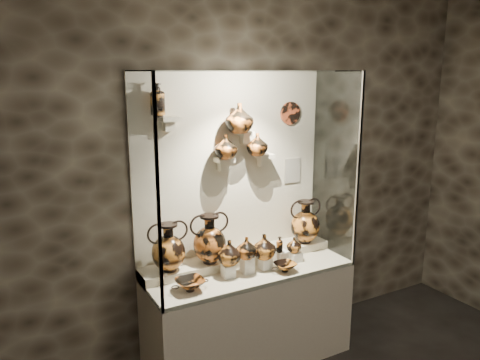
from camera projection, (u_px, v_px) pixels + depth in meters
name	position (u px, v px, depth m)	size (l,w,h in m)	color
wall_back	(230.00, 169.00, 3.89)	(5.00, 0.02, 3.20)	#2D251C
plinth	(249.00, 317.00, 3.89)	(1.70, 0.60, 0.80)	beige
front_tier	(249.00, 271.00, 3.79)	(1.68, 0.58, 0.03)	#C0B295
rear_tier	(239.00, 259.00, 3.94)	(1.70, 0.25, 0.10)	#C0B295
back_panel	(231.00, 169.00, 3.89)	(1.70, 0.03, 1.60)	beige
glass_front	(270.00, 184.00, 3.36)	(1.70, 0.01, 1.60)	white
glass_left	(143.00, 189.00, 3.22)	(0.01, 0.60, 1.60)	white
glass_right	(335.00, 166.00, 4.01)	(0.01, 0.60, 1.60)	white
glass_top	(250.00, 71.00, 3.44)	(1.70, 0.60, 0.01)	white
frame_post_left	(158.00, 199.00, 2.97)	(0.02, 0.02, 1.60)	gray
frame_post_right	(358.00, 172.00, 3.76)	(0.02, 0.02, 1.60)	gray
pedestal_a	(228.00, 271.00, 3.63)	(0.09, 0.09, 0.10)	silver
pedestal_b	(247.00, 265.00, 3.71)	(0.09, 0.09, 0.13)	silver
pedestal_c	(265.00, 263.00, 3.79)	(0.09, 0.09, 0.09)	silver
pedestal_d	(282.00, 258.00, 3.87)	(0.09, 0.09, 0.12)	silver
pedestal_e	(295.00, 257.00, 3.94)	(0.09, 0.09, 0.08)	silver
bracket_ul	(170.00, 119.00, 3.46)	(0.14, 0.12, 0.04)	beige
bracket_ca	(224.00, 160.00, 3.75)	(0.14, 0.12, 0.04)	beige
bracket_cb	(246.00, 134.00, 3.80)	(0.10, 0.12, 0.04)	beige
bracket_cc	(264.00, 156.00, 3.93)	(0.14, 0.12, 0.04)	beige
amphora_left	(169.00, 247.00, 3.55)	(0.30, 0.30, 0.38)	orange
amphora_mid	(210.00, 239.00, 3.70)	(0.32, 0.32, 0.40)	#BE6021
amphora_right	(305.00, 221.00, 4.15)	(0.31, 0.31, 0.39)	orange
jug_a	(229.00, 252.00, 3.62)	(0.19, 0.19, 0.20)	orange
jug_b	(246.00, 248.00, 3.66)	(0.17, 0.17, 0.17)	#BE6021
jug_c	(264.00, 246.00, 3.76)	(0.19, 0.19, 0.20)	orange
jug_e	(294.00, 245.00, 3.92)	(0.12, 0.12, 0.13)	orange
lekythos_small	(279.00, 244.00, 3.81)	(0.07, 0.07, 0.15)	#BE6021
kylix_left	(190.00, 284.00, 3.40)	(0.27, 0.23, 0.11)	#BE6021
kylix_right	(285.00, 266.00, 3.74)	(0.22, 0.19, 0.09)	orange
lekythos_tall	(158.00, 98.00, 3.37)	(0.11, 0.11, 0.28)	orange
ovoid_vase_a	(226.00, 147.00, 3.69)	(0.18, 0.18, 0.19)	#BE6021
ovoid_vase_b	(239.00, 118.00, 3.67)	(0.23, 0.23, 0.24)	#BE6021
ovoid_vase_c	(257.00, 144.00, 3.83)	(0.18, 0.18, 0.18)	#BE6021
wall_plate	(290.00, 113.00, 4.03)	(0.20, 0.20, 0.02)	#BC4925
info_placard	(292.00, 170.00, 4.17)	(0.16, 0.01, 0.22)	beige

